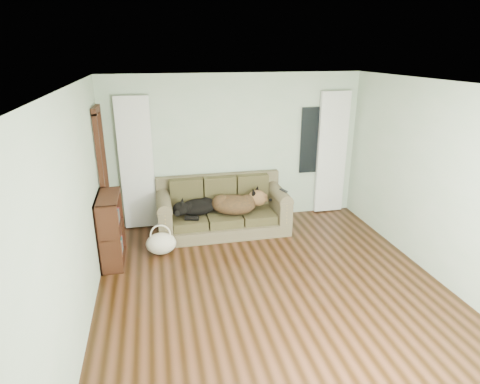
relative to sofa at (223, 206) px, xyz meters
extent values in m
plane|color=black|center=(0.33, -1.97, -0.45)|extent=(5.00, 5.00, 0.00)
plane|color=white|center=(0.33, -1.97, 2.15)|extent=(5.00, 5.00, 0.00)
cube|color=beige|center=(0.33, 0.53, 0.85)|extent=(4.50, 0.04, 2.60)
cube|color=beige|center=(-1.92, -1.97, 0.85)|extent=(0.04, 5.00, 2.60)
cube|color=beige|center=(2.58, -1.97, 0.85)|extent=(0.04, 5.00, 2.60)
cube|color=white|center=(-1.37, 0.45, 0.70)|extent=(0.55, 0.08, 2.25)
cube|color=white|center=(2.13, 0.45, 0.70)|extent=(0.55, 0.08, 2.25)
cube|color=black|center=(1.78, 0.50, 0.95)|extent=(0.50, 0.03, 1.20)
cube|color=black|center=(-1.87, 0.07, 0.60)|extent=(0.07, 0.60, 2.10)
cube|color=brown|center=(0.00, 0.00, 0.00)|extent=(2.18, 0.94, 0.89)
ellipsoid|color=black|center=(-0.46, -0.01, 0.03)|extent=(0.67, 0.52, 0.26)
ellipsoid|color=black|center=(0.21, -0.08, 0.04)|extent=(0.93, 0.79, 0.35)
cube|color=black|center=(1.00, -0.20, 0.28)|extent=(0.10, 0.18, 0.02)
ellipsoid|color=beige|center=(-1.07, -0.60, -0.29)|extent=(0.56, 0.50, 0.33)
cube|color=black|center=(-1.76, -0.68, 0.05)|extent=(0.37, 0.84, 1.02)
camera|label=1|loc=(-1.06, -6.23, 2.52)|focal=30.00mm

